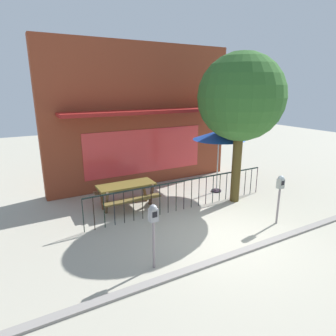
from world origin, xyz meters
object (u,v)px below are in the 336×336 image
at_px(street_tree, 241,98).
at_px(picnic_table_left, 126,189).
at_px(patio_umbrella, 219,135).
at_px(parking_meter_far, 153,220).
at_px(parking_meter_near, 280,187).

bearing_deg(street_tree, picnic_table_left, 159.48).
height_order(patio_umbrella, parking_meter_far, patio_umbrella).
distance_m(picnic_table_left, parking_meter_near, 4.58).
bearing_deg(parking_meter_far, picnic_table_left, 78.57).
bearing_deg(street_tree, patio_umbrella, 87.92).
bearing_deg(parking_meter_near, parking_meter_far, -177.34).
bearing_deg(parking_meter_near, street_tree, 86.88).
bearing_deg(street_tree, parking_meter_near, -93.12).
distance_m(picnic_table_left, parking_meter_far, 3.44).
relative_size(parking_meter_far, street_tree, 0.30).
height_order(picnic_table_left, parking_meter_far, parking_meter_far).
bearing_deg(picnic_table_left, parking_meter_far, -101.43).
relative_size(patio_umbrella, parking_meter_near, 1.61).
distance_m(picnic_table_left, patio_umbrella, 3.74).
xyz_separation_m(parking_meter_near, parking_meter_far, (-3.96, -0.18, 0.03)).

